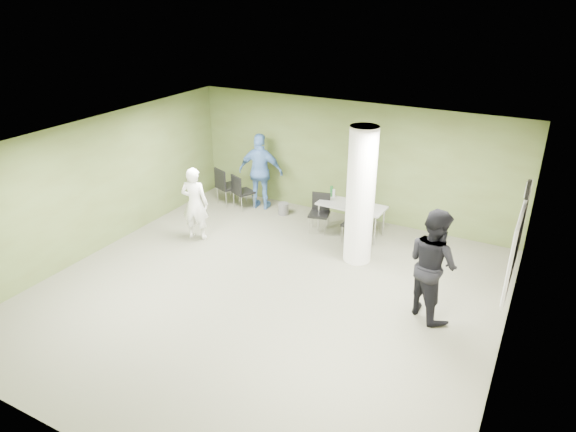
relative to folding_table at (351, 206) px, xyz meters
The scene contains 17 objects.
floor 3.16m from the folding_table, 97.59° to the right, with size 8.00×8.00×0.00m, color #4D4C3C.
ceiling 3.75m from the folding_table, 97.59° to the right, with size 8.00×8.00×0.00m, color white.
wall_back 1.26m from the folding_table, 113.49° to the left, with size 8.00×0.02×2.80m, color #475126.
wall_left 5.42m from the folding_table, 145.22° to the right, with size 0.02×8.00×2.80m, color #475126.
wall_right_cream 4.78m from the folding_table, 40.44° to the right, with size 0.02×8.00×2.80m, color beige.
column 1.42m from the folding_table, 60.85° to the right, with size 0.56×0.56×2.80m, color silver.
whiteboard 4.06m from the folding_table, 27.91° to the right, with size 0.05×2.30×1.30m.
wall_clock 4.32m from the folding_table, 27.90° to the right, with size 0.06×0.32×0.32m.
folding_table is the anchor object (origin of this frame).
wastebasket 1.92m from the folding_table, behind, with size 0.25×0.25×0.29m, color #4C4C4C.
chair_back_left 3.44m from the folding_table, behind, with size 0.64×0.64×0.98m.
chair_back_right 2.94m from the folding_table, behind, with size 0.59×0.59×0.90m.
chair_table_left 0.71m from the folding_table, 166.40° to the right, with size 0.53×0.53×0.88m.
chair_table_right 0.38m from the folding_table, 50.33° to the right, with size 0.45×0.45×0.84m.
woman_white 3.44m from the folding_table, 148.32° to the right, with size 0.60×0.39×1.65m, color white.
man_black 3.30m from the folding_table, 44.45° to the right, with size 0.95×0.74×1.95m, color black.
man_blue 2.57m from the folding_table, behind, with size 1.13×0.47×1.92m, color #436BA7.
Camera 1 is at (4.13, -6.87, 5.16)m, focal length 32.00 mm.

